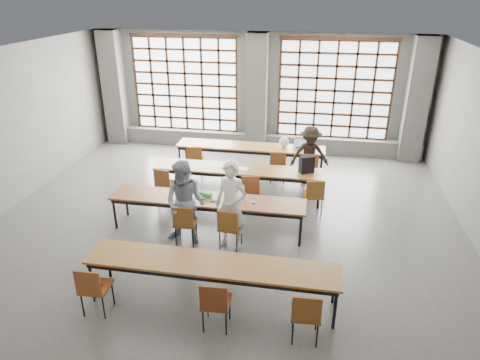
% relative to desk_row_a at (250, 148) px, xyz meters
% --- Properties ---
extents(floor, '(11.00, 11.00, 0.00)m').
position_rel_desk_row_a_xyz_m(floor, '(-0.08, -3.54, -0.66)').
color(floor, '#4E4E4C').
rests_on(floor, ground).
extents(ceiling, '(11.00, 11.00, 0.00)m').
position_rel_desk_row_a_xyz_m(ceiling, '(-0.08, -3.54, 2.84)').
color(ceiling, silver).
rests_on(ceiling, floor).
extents(wall_back, '(10.00, 0.00, 10.00)m').
position_rel_desk_row_a_xyz_m(wall_back, '(-0.08, 1.96, 1.09)').
color(wall_back, '#5D5D5B').
rests_on(wall_back, floor).
extents(column_left, '(0.60, 0.55, 3.50)m').
position_rel_desk_row_a_xyz_m(column_left, '(-4.58, 1.68, 1.09)').
color(column_left, '#52524F').
rests_on(column_left, floor).
extents(column_mid, '(0.60, 0.55, 3.50)m').
position_rel_desk_row_a_xyz_m(column_mid, '(-0.08, 1.68, 1.09)').
color(column_mid, '#52524F').
rests_on(column_mid, floor).
extents(column_right, '(0.60, 0.55, 3.50)m').
position_rel_desk_row_a_xyz_m(column_right, '(4.42, 1.68, 1.09)').
color(column_right, '#52524F').
rests_on(column_right, floor).
extents(window_left, '(3.32, 0.12, 3.00)m').
position_rel_desk_row_a_xyz_m(window_left, '(-2.33, 1.88, 1.24)').
color(window_left, white).
rests_on(window_left, wall_back).
extents(window_right, '(3.32, 0.12, 3.00)m').
position_rel_desk_row_a_xyz_m(window_right, '(2.17, 1.88, 1.24)').
color(window_right, white).
rests_on(window_right, wall_back).
extents(sill_ledge, '(9.80, 0.35, 0.50)m').
position_rel_desk_row_a_xyz_m(sill_ledge, '(-0.08, 1.76, -0.41)').
color(sill_ledge, '#52524F').
rests_on(sill_ledge, floor).
extents(desk_row_a, '(4.00, 0.70, 0.73)m').
position_rel_desk_row_a_xyz_m(desk_row_a, '(0.00, 0.00, 0.00)').
color(desk_row_a, brown).
rests_on(desk_row_a, floor).
extents(desk_row_b, '(4.00, 0.70, 0.73)m').
position_rel_desk_row_a_xyz_m(desk_row_b, '(-0.05, -1.59, 0.00)').
color(desk_row_b, brown).
rests_on(desk_row_b, floor).
extents(desk_row_c, '(4.00, 0.70, 0.73)m').
position_rel_desk_row_a_xyz_m(desk_row_c, '(-0.37, -3.26, 0.00)').
color(desk_row_c, brown).
rests_on(desk_row_c, floor).
extents(desk_row_d, '(4.00, 0.70, 0.73)m').
position_rel_desk_row_a_xyz_m(desk_row_d, '(0.24, -5.40, 0.00)').
color(desk_row_d, brown).
rests_on(desk_row_d, floor).
extents(chair_back_left, '(0.49, 0.49, 0.88)m').
position_rel_desk_row_a_xyz_m(chair_back_left, '(-1.39, -0.63, -0.13)').
color(chair_back_left, brown).
rests_on(chair_back_left, floor).
extents(chair_back_mid, '(0.47, 0.47, 0.88)m').
position_rel_desk_row_a_xyz_m(chair_back_mid, '(0.81, -0.63, -0.13)').
color(chair_back_mid, brown).
rests_on(chair_back_mid, floor).
extents(chair_back_right, '(0.48, 0.48, 0.88)m').
position_rel_desk_row_a_xyz_m(chair_back_right, '(1.61, -0.63, -0.13)').
color(chair_back_right, brown).
rests_on(chair_back_right, floor).
extents(chair_mid_left, '(0.49, 0.49, 0.88)m').
position_rel_desk_row_a_xyz_m(chair_mid_left, '(-1.66, -2.22, -0.13)').
color(chair_mid_left, brown).
rests_on(chair_mid_left, floor).
extents(chair_mid_centre, '(0.46, 0.46, 0.88)m').
position_rel_desk_row_a_xyz_m(chair_mid_centre, '(0.36, -2.22, -0.13)').
color(chair_mid_centre, brown).
rests_on(chair_mid_centre, floor).
extents(chair_mid_right, '(0.49, 0.49, 0.88)m').
position_rel_desk_row_a_xyz_m(chair_mid_right, '(1.77, -2.22, -0.13)').
color(chair_mid_right, brown).
rests_on(chair_mid_right, floor).
extents(chair_front_left, '(0.45, 0.45, 0.88)m').
position_rel_desk_row_a_xyz_m(chair_front_left, '(-0.67, -3.89, -0.13)').
color(chair_front_left, brown).
rests_on(chair_front_left, floor).
extents(chair_front_right, '(0.46, 0.47, 0.88)m').
position_rel_desk_row_a_xyz_m(chair_front_right, '(0.22, -3.89, -0.13)').
color(chair_front_right, brown).
rests_on(chair_front_right, floor).
extents(chair_near_left, '(0.43, 0.44, 0.88)m').
position_rel_desk_row_a_xyz_m(chair_near_left, '(-1.46, -6.03, -0.13)').
color(chair_near_left, brown).
rests_on(chair_near_left, floor).
extents(chair_near_mid, '(0.44, 0.44, 0.88)m').
position_rel_desk_row_a_xyz_m(chair_near_mid, '(0.44, -6.03, -0.13)').
color(chair_near_mid, maroon).
rests_on(chair_near_mid, floor).
extents(chair_near_right, '(0.44, 0.44, 0.88)m').
position_rel_desk_row_a_xyz_m(chair_near_right, '(1.74, -6.03, -0.13)').
color(chair_near_right, brown).
rests_on(chair_near_right, floor).
extents(student_male, '(0.74, 0.59, 1.78)m').
position_rel_desk_row_a_xyz_m(student_male, '(0.23, -3.76, 0.23)').
color(student_male, white).
rests_on(student_male, floor).
extents(student_female, '(0.89, 0.73, 1.71)m').
position_rel_desk_row_a_xyz_m(student_female, '(-0.67, -3.76, 0.19)').
color(student_female, navy).
rests_on(student_female, floor).
extents(student_back, '(1.08, 0.77, 1.52)m').
position_rel_desk_row_a_xyz_m(student_back, '(1.60, -0.50, 0.09)').
color(student_back, black).
rests_on(student_back, floor).
extents(laptop_front, '(0.36, 0.31, 0.26)m').
position_rel_desk_row_a_xyz_m(laptop_front, '(0.18, -3.15, 0.13)').
color(laptop_front, '#B3B3B8').
rests_on(laptop_front, desk_row_c).
extents(laptop_back, '(0.41, 0.36, 0.26)m').
position_rel_desk_row_a_xyz_m(laptop_back, '(1.34, 0.11, 0.13)').
color(laptop_back, silver).
rests_on(laptop_back, desk_row_a).
extents(mouse, '(0.12, 0.10, 0.04)m').
position_rel_desk_row_a_xyz_m(mouse, '(0.58, -3.28, 0.08)').
color(mouse, white).
rests_on(mouse, desk_row_c).
extents(green_box, '(0.27, 0.16, 0.09)m').
position_rel_desk_row_a_xyz_m(green_box, '(-0.42, -3.18, 0.11)').
color(green_box, '#2B8530').
rests_on(green_box, desk_row_c).
extents(phone, '(0.14, 0.11, 0.01)m').
position_rel_desk_row_a_xyz_m(phone, '(-0.19, -3.36, 0.07)').
color(phone, black).
rests_on(phone, desk_row_c).
extents(paper_sheet_b, '(0.36, 0.32, 0.00)m').
position_rel_desk_row_a_xyz_m(paper_sheet_b, '(-0.35, -1.64, 0.07)').
color(paper_sheet_b, silver).
rests_on(paper_sheet_b, desk_row_b).
extents(paper_sheet_c, '(0.30, 0.22, 0.00)m').
position_rel_desk_row_a_xyz_m(paper_sheet_c, '(0.05, -1.59, 0.07)').
color(paper_sheet_c, white).
rests_on(paper_sheet_c, desk_row_b).
extents(backpack, '(0.37, 0.32, 0.40)m').
position_rel_desk_row_a_xyz_m(backpack, '(1.55, -1.54, 0.27)').
color(backpack, black).
rests_on(backpack, desk_row_b).
extents(plastic_bag, '(0.28, 0.24, 0.29)m').
position_rel_desk_row_a_xyz_m(plastic_bag, '(0.90, 0.05, 0.21)').
color(plastic_bag, white).
rests_on(plastic_bag, desk_row_a).
extents(red_pouch, '(0.20, 0.09, 0.06)m').
position_rel_desk_row_a_xyz_m(red_pouch, '(-1.46, -5.95, -0.16)').
color(red_pouch, maroon).
rests_on(red_pouch, chair_near_left).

